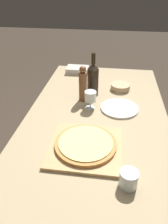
% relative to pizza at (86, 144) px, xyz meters
% --- Properties ---
extents(ground_plane, '(12.00, 12.00, 0.00)m').
position_rel_pizza_xyz_m(ground_plane, '(0.03, 0.28, -0.77)').
color(ground_plane, '#382D23').
extents(dining_table, '(0.90, 1.75, 0.75)m').
position_rel_pizza_xyz_m(dining_table, '(0.03, 0.28, -0.11)').
color(dining_table, '#9E8966').
rests_on(dining_table, ground_plane).
extents(cutting_board, '(0.38, 0.37, 0.02)m').
position_rel_pizza_xyz_m(cutting_board, '(0.00, 0.00, -0.02)').
color(cutting_board, tan).
rests_on(cutting_board, dining_table).
extents(pizza, '(0.32, 0.32, 0.02)m').
position_rel_pizza_xyz_m(pizza, '(0.00, 0.00, 0.00)').
color(pizza, '#BC7A3D').
rests_on(pizza, cutting_board).
extents(wine_bottle, '(0.08, 0.08, 0.32)m').
position_rel_pizza_xyz_m(wine_bottle, '(-0.03, 0.59, 0.10)').
color(wine_bottle, black).
rests_on(wine_bottle, dining_table).
extents(pepper_mill, '(0.06, 0.06, 0.26)m').
position_rel_pizza_xyz_m(pepper_mill, '(-0.09, 0.50, 0.09)').
color(pepper_mill, brown).
rests_on(pepper_mill, dining_table).
extents(wine_glass, '(0.08, 0.08, 0.12)m').
position_rel_pizza_xyz_m(wine_glass, '(-0.02, 0.40, 0.06)').
color(wine_glass, silver).
rests_on(wine_glass, dining_table).
extents(small_bowl, '(0.15, 0.15, 0.05)m').
position_rel_pizza_xyz_m(small_bowl, '(0.18, 0.71, -0.01)').
color(small_bowl, tan).
rests_on(small_bowl, dining_table).
extents(drinking_tumbler, '(0.08, 0.08, 0.08)m').
position_rel_pizza_xyz_m(drinking_tumbler, '(0.21, -0.21, 0.01)').
color(drinking_tumbler, silver).
rests_on(drinking_tumbler, dining_table).
extents(dinner_plate, '(0.25, 0.25, 0.01)m').
position_rel_pizza_xyz_m(dinner_plate, '(0.17, 0.41, -0.02)').
color(dinner_plate, silver).
rests_on(dinner_plate, dining_table).
extents(food_container, '(0.20, 0.14, 0.05)m').
position_rel_pizza_xyz_m(food_container, '(-0.21, 1.01, -0.00)').
color(food_container, '#BCB7AD').
rests_on(food_container, dining_table).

